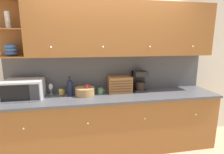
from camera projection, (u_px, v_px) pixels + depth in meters
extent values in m
plane|color=tan|center=(110.00, 138.00, 3.26)|extent=(24.00, 24.00, 0.00)
cube|color=silver|center=(109.00, 69.00, 3.03)|extent=(5.76, 0.06, 2.60)
cube|color=#935628|center=(113.00, 123.00, 2.87)|extent=(3.36, 0.63, 0.89)
cube|color=#4C4C51|center=(113.00, 96.00, 2.76)|extent=(3.38, 0.66, 0.04)
sphere|color=white|center=(24.00, 128.00, 2.30)|extent=(0.03, 0.03, 0.03)
sphere|color=white|center=(88.00, 123.00, 2.44)|extent=(0.03, 0.03, 0.03)
sphere|color=white|center=(145.00, 119.00, 2.59)|extent=(0.03, 0.03, 0.03)
sphere|color=white|center=(196.00, 114.00, 2.74)|extent=(0.03, 0.03, 0.03)
cube|color=#4C4C51|center=(110.00, 73.00, 3.01)|extent=(3.36, 0.01, 0.61)
cube|color=#935628|center=(124.00, 29.00, 2.75)|extent=(2.94, 0.33, 0.83)
cube|color=#935628|center=(13.00, 29.00, 2.61)|extent=(0.42, 0.02, 0.83)
cube|color=#935628|center=(12.00, 57.00, 2.54)|extent=(0.42, 0.33, 0.02)
cube|color=#935628|center=(9.00, 29.00, 2.46)|extent=(0.42, 0.33, 0.02)
sphere|color=white|center=(51.00, 47.00, 2.45)|extent=(0.03, 0.03, 0.03)
sphere|color=white|center=(103.00, 47.00, 2.57)|extent=(0.03, 0.03, 0.03)
sphere|color=white|center=(150.00, 47.00, 2.70)|extent=(0.03, 0.03, 0.03)
sphere|color=white|center=(193.00, 46.00, 2.83)|extent=(0.03, 0.03, 0.03)
ellipsoid|color=#3D5B93|center=(12.00, 53.00, 2.53)|extent=(0.18, 0.18, 0.08)
ellipsoid|color=#3D5B93|center=(11.00, 50.00, 2.52)|extent=(0.18, 0.18, 0.08)
ellipsoid|color=#3D5B93|center=(11.00, 46.00, 2.51)|extent=(0.18, 0.18, 0.08)
cylinder|color=silver|center=(8.00, 26.00, 2.45)|extent=(0.07, 0.07, 0.07)
cylinder|color=silver|center=(8.00, 20.00, 2.43)|extent=(0.07, 0.07, 0.08)
cylinder|color=silver|center=(7.00, 14.00, 2.42)|extent=(0.07, 0.07, 0.08)
cube|color=silver|center=(24.00, 89.00, 2.58)|extent=(0.54, 0.40, 0.29)
cube|color=black|center=(15.00, 93.00, 2.37)|extent=(0.38, 0.01, 0.23)
cube|color=#2D2D33|center=(35.00, 92.00, 2.41)|extent=(0.12, 0.01, 0.23)
cylinder|color=silver|center=(51.00, 94.00, 2.79)|extent=(0.06, 0.06, 0.01)
cylinder|color=silver|center=(51.00, 92.00, 2.78)|extent=(0.01, 0.01, 0.07)
ellipsoid|color=silver|center=(51.00, 87.00, 2.76)|extent=(0.07, 0.07, 0.10)
cylinder|color=gold|center=(61.00, 92.00, 2.79)|extent=(0.08, 0.08, 0.09)
torus|color=gold|center=(64.00, 92.00, 2.80)|extent=(0.01, 0.06, 0.06)
cylinder|color=black|center=(70.00, 89.00, 2.70)|extent=(0.09, 0.09, 0.21)
sphere|color=black|center=(70.00, 83.00, 2.68)|extent=(0.09, 0.09, 0.09)
cylinder|color=black|center=(69.00, 79.00, 2.66)|extent=(0.03, 0.03, 0.07)
cylinder|color=#A87F4C|center=(85.00, 91.00, 2.76)|extent=(0.31, 0.31, 0.12)
sphere|color=red|center=(87.00, 87.00, 2.73)|extent=(0.08, 0.08, 0.08)
cylinder|color=#4C845B|center=(100.00, 91.00, 2.83)|extent=(0.10, 0.10, 0.09)
torus|color=#4C845B|center=(104.00, 91.00, 2.84)|extent=(0.01, 0.06, 0.06)
cube|color=#996033|center=(119.00, 84.00, 2.92)|extent=(0.38, 0.27, 0.26)
cube|color=#54351C|center=(121.00, 91.00, 2.80)|extent=(0.35, 0.01, 0.02)
cube|color=#54351C|center=(121.00, 89.00, 2.79)|extent=(0.35, 0.01, 0.02)
cube|color=#54351C|center=(121.00, 86.00, 2.78)|extent=(0.35, 0.01, 0.02)
cube|color=#54351C|center=(121.00, 84.00, 2.77)|extent=(0.35, 0.01, 0.02)
cube|color=#54351C|center=(121.00, 81.00, 2.76)|extent=(0.35, 0.01, 0.02)
cube|color=black|center=(140.00, 90.00, 2.98)|extent=(0.22, 0.23, 0.03)
cylinder|color=black|center=(140.00, 86.00, 2.95)|extent=(0.16, 0.16, 0.14)
cube|color=black|center=(138.00, 80.00, 3.03)|extent=(0.22, 0.05, 0.35)
cube|color=black|center=(140.00, 73.00, 2.92)|extent=(0.22, 0.23, 0.08)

